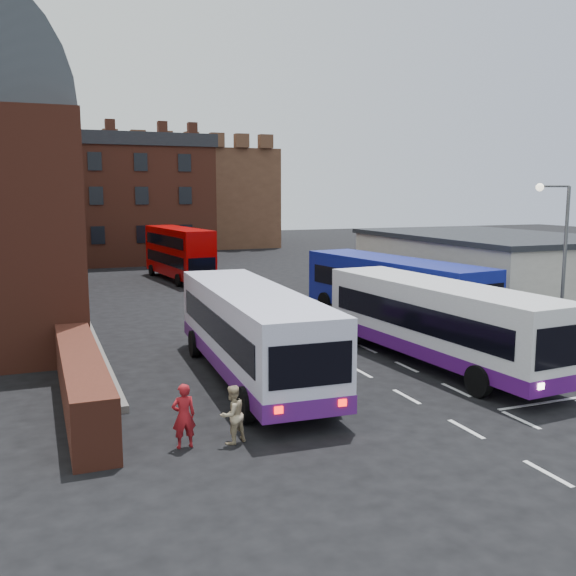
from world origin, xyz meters
name	(u,v)px	position (x,y,z in m)	size (l,w,h in m)	color
ground	(394,390)	(0.00, 0.00, 0.00)	(180.00, 180.00, 0.00)	black
forecourt_wall	(82,381)	(-10.20, 2.00, 0.90)	(1.20, 10.00, 1.80)	#602B1E
cream_building	(486,267)	(15.00, 14.00, 2.16)	(10.40, 16.40, 4.25)	beige
brick_terrace	(92,206)	(-6.00, 46.00, 5.50)	(22.00, 10.00, 11.00)	brown
castle_keep	(173,198)	(6.00, 66.00, 6.00)	(22.00, 22.00, 12.00)	brown
bus_white_outbound	(251,327)	(-4.18, 3.13, 1.97)	(3.55, 12.34, 3.33)	silver
bus_white_inbound	(438,317)	(3.29, 2.23, 1.94)	(3.73, 12.19, 3.28)	white
bus_blue	(393,285)	(6.00, 10.15, 1.99)	(4.46, 12.65, 3.38)	navy
bus_red_double	(179,253)	(-0.95, 30.58, 2.17)	(3.45, 10.38, 4.08)	#A80000
street_lamp	(559,254)	(8.36, 1.33, 4.32)	(1.42, 0.55, 7.16)	#555659
pedestrian_red	(184,416)	(-7.90, -2.31, 0.89)	(0.65, 0.43, 1.78)	maroon
pedestrian_beige	(232,414)	(-6.59, -2.47, 0.81)	(0.79, 0.61, 1.62)	tan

